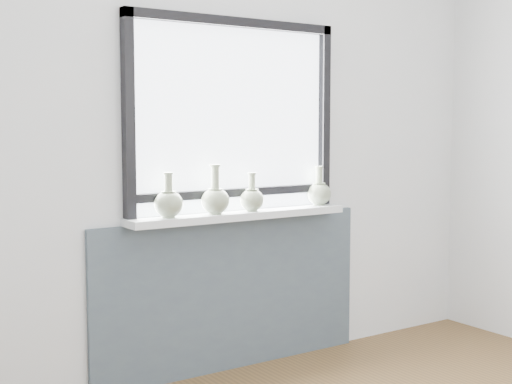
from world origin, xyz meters
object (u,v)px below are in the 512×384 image
vase_d (319,192)px  windowsill (240,215)px  vase_c (252,199)px  vase_a (169,202)px  vase_b (215,199)px

vase_d → windowsill: bearing=-179.0°
vase_c → vase_d: size_ratio=0.92×
vase_a → vase_d: (1.00, 0.02, -0.00)m
windowsill → vase_d: 0.57m
vase_b → vase_a: bearing=177.9°
vase_a → vase_d: vase_a is taller
vase_b → vase_d: (0.73, 0.03, -0.01)m
vase_b → vase_c: vase_b is taller
vase_b → vase_c: (0.23, 0.00, -0.01)m
vase_b → vase_d: 0.73m
windowsill → vase_a: 0.45m
windowsill → vase_c: bearing=-19.2°
windowsill → vase_c: 0.11m
vase_a → vase_c: (0.50, -0.01, -0.01)m
vase_a → vase_b: (0.27, -0.01, 0.00)m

